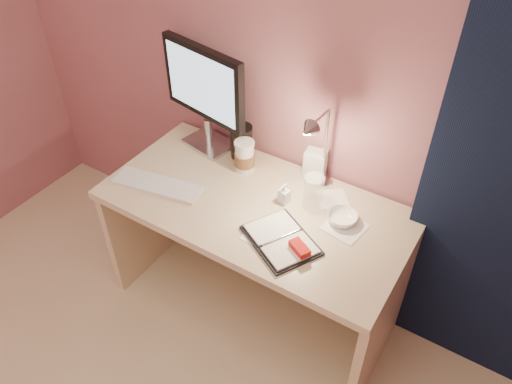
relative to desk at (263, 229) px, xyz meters
The scene contains 14 objects.
desk is the anchor object (origin of this frame).
monitor 0.73m from the desk, 157.61° to the left, with size 0.51×0.22×0.54m.
keyboard 0.55m from the desk, 154.10° to the right, with size 0.42×0.13×0.02m, color silver.
planner 0.39m from the desk, 44.08° to the right, with size 0.38×0.35×0.05m.
paper_a 0.35m from the desk, 59.26° to the right, with size 0.14×0.14×0.00m, color white.
paper_b 0.47m from the desk, ahead, with size 0.16×0.16×0.00m, color white.
paper_c 0.39m from the desk, 26.07° to the left, with size 0.13×0.13×0.00m, color white.
coffee_cup 0.37m from the desk, 148.16° to the left, with size 0.10×0.10×0.16m.
clear_cup 0.38m from the desk, 14.00° to the left, with size 0.09×0.09×0.16m, color white.
bowl 0.46m from the desk, ahead, with size 0.13×0.13×0.04m, color white.
lotion_bottle 0.30m from the desk, ahead, with size 0.05×0.05×0.10m, color silver.
dark_jar 0.44m from the desk, 142.30° to the left, with size 0.11×0.11×0.15m, color black.
product_box 0.41m from the desk, 59.84° to the left, with size 0.10×0.08×0.15m, color silver.
desk_lamp 0.54m from the desk, 29.73° to the left, with size 0.10×0.26×0.43m.
Camera 1 is at (0.90, -0.03, 2.24)m, focal length 35.00 mm.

